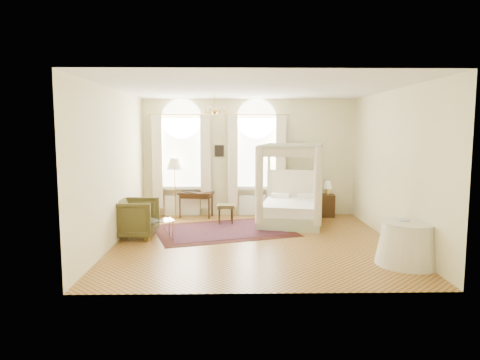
% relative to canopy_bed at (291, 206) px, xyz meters
% --- Properties ---
extents(ground, '(6.00, 6.00, 0.00)m').
position_rel_canopy_bed_xyz_m(ground, '(-1.04, -1.76, -0.47)').
color(ground, '#B07B33').
rests_on(ground, ground).
extents(room_walls, '(6.00, 6.00, 6.00)m').
position_rel_canopy_bed_xyz_m(room_walls, '(-1.04, -1.76, 1.51)').
color(room_walls, '#F4EABA').
rests_on(room_walls, ground).
extents(window_left, '(1.62, 0.27, 3.29)m').
position_rel_canopy_bed_xyz_m(window_left, '(-2.94, 1.11, 1.02)').
color(window_left, white).
rests_on(window_left, room_walls).
extents(window_right, '(1.62, 0.27, 3.29)m').
position_rel_canopy_bed_xyz_m(window_right, '(-0.84, 1.11, 1.02)').
color(window_right, white).
rests_on(window_right, room_walls).
extents(chandelier, '(0.51, 0.45, 0.50)m').
position_rel_canopy_bed_xyz_m(chandelier, '(-1.94, -0.56, 2.43)').
color(chandelier, gold).
rests_on(chandelier, room_walls).
extents(wall_pictures, '(2.54, 0.03, 0.39)m').
position_rel_canopy_bed_xyz_m(wall_pictures, '(-0.95, 1.21, 1.42)').
color(wall_pictures, black).
rests_on(wall_pictures, room_walls).
extents(canopy_bed, '(1.94, 2.21, 2.08)m').
position_rel_canopy_bed_xyz_m(canopy_bed, '(0.00, 0.00, 0.00)').
color(canopy_bed, '#B3BA97').
rests_on(canopy_bed, ground).
extents(nightstand, '(0.48, 0.44, 0.63)m').
position_rel_canopy_bed_xyz_m(nightstand, '(1.13, 0.94, -0.16)').
color(nightstand, '#35210E').
rests_on(nightstand, ground).
extents(nightstand_lamp, '(0.26, 0.26, 0.37)m').
position_rel_canopy_bed_xyz_m(nightstand_lamp, '(1.16, 0.97, 0.40)').
color(nightstand_lamp, gold).
rests_on(nightstand_lamp, nightstand).
extents(writing_desk, '(1.02, 0.66, 0.71)m').
position_rel_canopy_bed_xyz_m(writing_desk, '(-2.54, 0.94, 0.13)').
color(writing_desk, '#35210E').
rests_on(writing_desk, ground).
extents(laptop, '(0.42, 0.35, 0.03)m').
position_rel_canopy_bed_xyz_m(laptop, '(-2.68, 0.87, 0.25)').
color(laptop, black).
rests_on(laptop, writing_desk).
extents(stool, '(0.46, 0.46, 0.50)m').
position_rel_canopy_bed_xyz_m(stool, '(-1.70, 0.08, -0.05)').
color(stool, '#4B3C20').
rests_on(stool, ground).
extents(armchair, '(1.01, 0.99, 0.88)m').
position_rel_canopy_bed_xyz_m(armchair, '(-3.74, -1.33, -0.03)').
color(armchair, '#453F1D').
rests_on(armchair, ground).
extents(coffee_table, '(0.74, 0.63, 0.43)m').
position_rel_canopy_bed_xyz_m(coffee_table, '(-3.17, -1.47, -0.09)').
color(coffee_table, silver).
rests_on(coffee_table, ground).
extents(floor_lamp, '(0.43, 0.43, 1.66)m').
position_rel_canopy_bed_xyz_m(floor_lamp, '(-3.12, 0.94, 0.95)').
color(floor_lamp, gold).
rests_on(floor_lamp, ground).
extents(oriental_rug, '(3.73, 3.14, 0.01)m').
position_rel_canopy_bed_xyz_m(oriental_rug, '(-1.73, -0.73, -0.47)').
color(oriental_rug, '#421710').
rests_on(oriental_rug, ground).
extents(side_table, '(1.14, 1.14, 0.78)m').
position_rel_canopy_bed_xyz_m(side_table, '(1.66, -3.41, -0.09)').
color(side_table, white).
rests_on(side_table, ground).
extents(book, '(0.21, 0.28, 0.02)m').
position_rel_canopy_bed_xyz_m(book, '(1.50, -3.26, 0.32)').
color(book, black).
rests_on(book, side_table).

